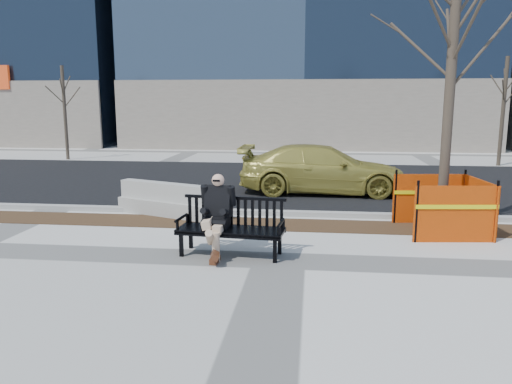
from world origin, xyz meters
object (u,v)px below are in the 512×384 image
bench (231,255)px  tree_fence (440,232)px  sedan (322,193)px  seated_man (217,253)px  jersey_barrier_left (170,215)px

bench → tree_fence: bearing=32.2°
tree_fence → sedan: 5.10m
bench → seated_man: bearing=168.9°
bench → tree_fence: tree_fence is taller
bench → sedan: 6.83m
seated_man → sedan: sedan is taller
tree_fence → sedan: tree_fence is taller
seated_man → sedan: size_ratio=0.29×
bench → seated_man: size_ratio=1.36×
jersey_barrier_left → bench: bearing=-34.3°
jersey_barrier_left → tree_fence: bearing=13.7°
bench → sedan: sedan is taller
seated_man → jersey_barrier_left: 3.44m
sedan → jersey_barrier_left: size_ratio=1.78×
jersey_barrier_left → sedan: bearing=64.5°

